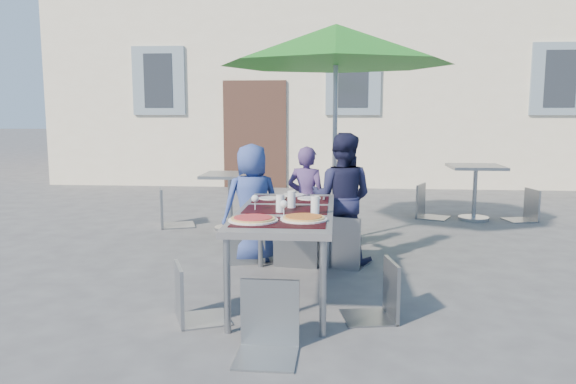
# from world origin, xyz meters

# --- Properties ---
(ground) EXTENTS (90.00, 90.00, 0.00)m
(ground) POSITION_xyz_m (0.00, 0.00, 0.00)
(ground) COLOR #48484A
(ground) RESTS_ON ground
(dining_table) EXTENTS (0.80, 1.85, 0.76)m
(dining_table) POSITION_xyz_m (-0.73, 0.61, 0.70)
(dining_table) COLOR #414145
(dining_table) RESTS_ON ground
(pizza_near_left) EXTENTS (0.38, 0.38, 0.03)m
(pizza_near_left) POSITION_xyz_m (-0.93, 0.08, 0.77)
(pizza_near_left) COLOR white
(pizza_near_left) RESTS_ON dining_table
(pizza_near_right) EXTENTS (0.36, 0.36, 0.03)m
(pizza_near_right) POSITION_xyz_m (-0.55, 0.15, 0.77)
(pizza_near_right) COLOR white
(pizza_near_right) RESTS_ON dining_table
(glassware) EXTENTS (0.58, 0.45, 0.15)m
(glassware) POSITION_xyz_m (-0.69, 0.51, 0.83)
(glassware) COLOR silver
(glassware) RESTS_ON dining_table
(place_settings) EXTENTS (0.63, 0.45, 0.01)m
(place_settings) POSITION_xyz_m (-0.74, 1.25, 0.76)
(place_settings) COLOR white
(place_settings) RESTS_ON dining_table
(child_0) EXTENTS (0.72, 0.61, 1.25)m
(child_0) POSITION_xyz_m (-1.18, 1.68, 0.62)
(child_0) COLOR #364A95
(child_0) RESTS_ON ground
(child_1) EXTENTS (0.50, 0.40, 1.20)m
(child_1) POSITION_xyz_m (-0.63, 2.04, 0.60)
(child_1) COLOR #4B356C
(child_1) RESTS_ON ground
(child_2) EXTENTS (0.73, 0.51, 1.36)m
(child_2) POSITION_xyz_m (-0.25, 1.75, 0.68)
(child_2) COLOR #1B1D3D
(child_2) RESTS_ON ground
(chair_0) EXTENTS (0.49, 0.49, 0.89)m
(chair_0) POSITION_xyz_m (-1.25, 1.62, 0.52)
(chair_0) COLOR #90979C
(chair_0) RESTS_ON ground
(chair_1) EXTENTS (0.50, 0.51, 1.02)m
(chair_1) POSITION_xyz_m (-0.70, 1.57, 0.60)
(chair_1) COLOR gray
(chair_1) RESTS_ON ground
(chair_2) EXTENTS (0.58, 0.58, 1.01)m
(chair_2) POSITION_xyz_m (-0.24, 1.57, 0.60)
(chair_2) COLOR gray
(chair_2) RESTS_ON ground
(chair_3) EXTENTS (0.49, 0.49, 0.84)m
(chair_3) POSITION_xyz_m (-1.38, -0.06, 0.49)
(chair_3) COLOR gray
(chair_3) RESTS_ON ground
(chair_4) EXTENTS (0.45, 0.44, 0.85)m
(chair_4) POSITION_xyz_m (0.03, 0.13, 0.49)
(chair_4) COLOR gray
(chair_4) RESTS_ON ground
(chair_5) EXTENTS (0.40, 0.40, 0.89)m
(chair_5) POSITION_xyz_m (-0.74, -0.57, 0.52)
(chair_5) COLOR gray
(chair_5) RESTS_ON ground
(patio_umbrella) EXTENTS (2.74, 2.74, 2.58)m
(patio_umbrella) POSITION_xyz_m (-0.33, 2.65, 2.32)
(patio_umbrella) COLOR #B2B5BA
(patio_umbrella) RESTS_ON ground
(cafe_table_0) EXTENTS (0.71, 0.71, 0.76)m
(cafe_table_0) POSITION_xyz_m (-1.71, 3.24, 0.52)
(cafe_table_0) COLOR #B2B5BA
(cafe_table_0) RESTS_ON ground
(bg_chair_l_0) EXTENTS (0.58, 0.58, 1.02)m
(bg_chair_l_0) POSITION_xyz_m (-2.60, 3.39, 0.60)
(bg_chair_l_0) COLOR gray
(bg_chair_l_0) RESTS_ON ground
(bg_chair_r_0) EXTENTS (0.46, 0.46, 0.91)m
(bg_chair_r_0) POSITION_xyz_m (-1.01, 3.68, 0.53)
(bg_chair_r_0) COLOR gray
(bg_chair_r_0) RESTS_ON ground
(cafe_table_1) EXTENTS (0.75, 0.75, 0.80)m
(cafe_table_1) POSITION_xyz_m (1.71, 4.25, 0.57)
(cafe_table_1) COLOR #B2B5BA
(cafe_table_1) RESTS_ON ground
(bg_chair_l_1) EXTENTS (0.56, 0.56, 0.95)m
(bg_chair_l_1) POSITION_xyz_m (1.05, 4.37, 0.56)
(bg_chair_l_1) COLOR gray
(bg_chair_l_1) RESTS_ON ground
(bg_chair_r_1) EXTENTS (0.47, 0.46, 0.87)m
(bg_chair_r_1) POSITION_xyz_m (2.44, 4.25, 0.51)
(bg_chair_r_1) COLOR gray
(bg_chair_r_1) RESTS_ON ground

